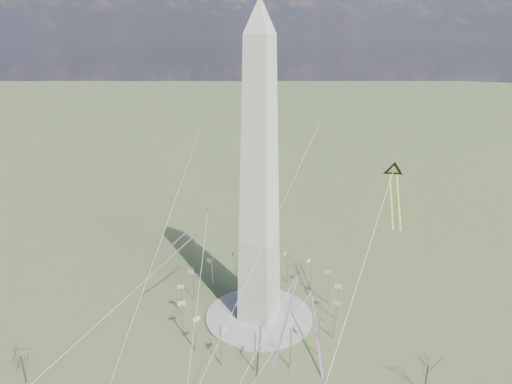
% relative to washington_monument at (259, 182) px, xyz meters
% --- Properties ---
extents(ground, '(2000.00, 2000.00, 0.00)m').
position_rel_washington_monument_xyz_m(ground, '(0.00, 0.00, -47.95)').
color(ground, '#465D2E').
rests_on(ground, ground).
extents(plaza, '(36.00, 36.00, 0.80)m').
position_rel_washington_monument_xyz_m(plaza, '(0.00, 0.00, -47.55)').
color(plaza, '#A49D96').
rests_on(plaza, ground).
extents(washington_monument, '(15.56, 15.56, 100.00)m').
position_rel_washington_monument_xyz_m(washington_monument, '(0.00, 0.00, 0.00)').
color(washington_monument, beige).
rests_on(washington_monument, plaza).
extents(flagpole_ring, '(54.40, 54.40, 13.00)m').
position_rel_washington_monument_xyz_m(flagpole_ring, '(-0.00, -0.00, -40.68)').
color(flagpole_ring, '#B8BBBF').
rests_on(flagpole_ring, ground).
extents(tree_near, '(7.41, 7.41, 12.96)m').
position_rel_washington_monument_xyz_m(tree_near, '(54.47, -12.07, -38.71)').
color(tree_near, '#412E27').
rests_on(tree_near, ground).
extents(tree_far, '(7.49, 7.49, 13.11)m').
position_rel_washington_monument_xyz_m(tree_far, '(-44.81, -55.45, -38.61)').
color(tree_far, '#412E27').
rests_on(tree_far, ground).
extents(kite_delta_black, '(9.68, 18.91, 15.41)m').
position_rel_washington_monument_xyz_m(kite_delta_black, '(37.19, 14.36, 3.59)').
color(kite_delta_black, black).
rests_on(kite_delta_black, ground).
extents(kite_diamond_purple, '(1.73, 2.77, 8.69)m').
position_rel_washington_monument_xyz_m(kite_diamond_purple, '(-29.69, 8.01, -27.51)').
color(kite_diamond_purple, '#42176A').
rests_on(kite_diamond_purple, ground).
extents(kite_streamer_left, '(3.68, 23.78, 16.33)m').
position_rel_washington_monument_xyz_m(kite_streamer_left, '(17.03, -15.82, -28.80)').
color(kite_streamer_left, red).
rests_on(kite_streamer_left, ground).
extents(kite_streamer_mid, '(10.71, 16.97, 13.08)m').
position_rel_washington_monument_xyz_m(kite_streamer_mid, '(-20.51, -8.47, -15.72)').
color(kite_streamer_mid, red).
rests_on(kite_streamer_mid, ground).
extents(kite_streamer_right, '(12.75, 22.36, 16.86)m').
position_rel_washington_monument_xyz_m(kite_streamer_right, '(21.70, -6.38, -39.00)').
color(kite_streamer_right, red).
rests_on(kite_streamer_right, ground).
extents(kite_small_red, '(1.22, 1.90, 4.20)m').
position_rel_washington_monument_xyz_m(kite_small_red, '(-42.41, 34.74, 7.01)').
color(kite_small_red, '#F23B1C').
rests_on(kite_small_red, ground).
extents(kite_small_white, '(1.37, 1.56, 4.24)m').
position_rel_washington_monument_xyz_m(kite_small_white, '(4.47, 42.62, 10.42)').
color(kite_small_white, silver).
rests_on(kite_small_white, ground).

